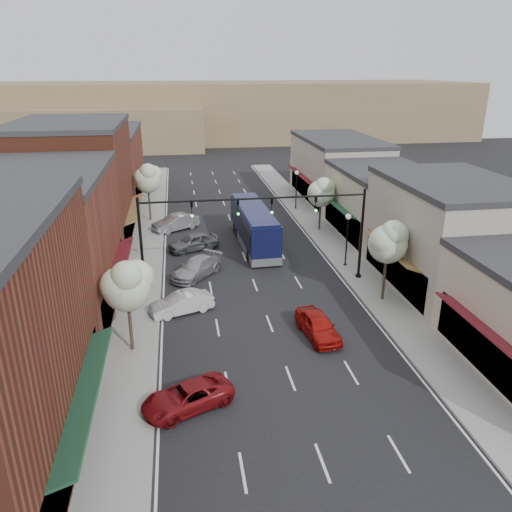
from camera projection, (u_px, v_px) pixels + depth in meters
name	position (u px, v px, depth m)	size (l,w,h in m)	color
ground	(276.00, 339.00, 29.66)	(160.00, 160.00, 0.00)	black
sidewalk_left	(146.00, 244.00, 45.49)	(2.80, 73.00, 0.15)	gray
sidewalk_right	(324.00, 235.00, 47.94)	(2.80, 73.00, 0.15)	gray
curb_left	(162.00, 243.00, 45.70)	(0.25, 73.00, 0.17)	gray
curb_right	(310.00, 235.00, 47.74)	(0.25, 73.00, 0.17)	gray
bldg_left_midnear	(37.00, 245.00, 31.47)	(10.14, 14.10, 9.40)	brown
bldg_left_midfar	(75.00, 185.00, 44.13)	(10.14, 14.10, 10.90)	brown
bldg_left_far	(101.00, 166.00, 59.35)	(10.14, 18.10, 8.40)	brown
bldg_right_midnear	(448.00, 235.00, 35.81)	(9.14, 12.10, 7.90)	#A49A8C
bldg_right_midfar	(382.00, 203.00, 47.15)	(9.14, 12.10, 6.40)	#B6AD91
bldg_right_far	(337.00, 169.00, 59.90)	(9.14, 16.10, 7.40)	#A49A8C
hill_far	(198.00, 111.00, 110.62)	(120.00, 30.00, 12.00)	#7A6647
hill_near	(72.00, 128.00, 96.61)	(50.00, 20.00, 8.00)	#7A6647
signal_mast_right	(331.00, 222.00, 36.22)	(8.22, 0.46, 7.00)	black
signal_mast_left	(175.00, 229.00, 34.59)	(8.22, 0.46, 7.00)	black
tree_right_near	(389.00, 240.00, 32.94)	(2.85, 2.65, 5.95)	#47382B
tree_right_far	(322.00, 191.00, 47.87)	(2.85, 2.65, 5.43)	#47382B
tree_left_near	(127.00, 284.00, 26.91)	(2.85, 2.65, 5.69)	#47382B
tree_left_far	(148.00, 178.00, 50.77)	(2.85, 2.65, 6.13)	#47382B
lamp_post_near	(347.00, 231.00, 39.43)	(0.44, 0.44, 4.44)	black
lamp_post_far	(296.00, 183.00, 55.58)	(0.44, 0.44, 4.44)	black
coach_bus	(254.00, 226.00, 44.68)	(2.91, 11.64, 3.54)	#0E1239
red_hatchback	(318.00, 325.00, 29.79)	(1.71, 4.26, 1.45)	#9B0F0B
parked_car_a	(187.00, 397.00, 23.53)	(2.02, 4.38, 1.22)	maroon
parked_car_b	(181.00, 303.00, 32.68)	(1.45, 4.16, 1.37)	silver
parked_car_c	(196.00, 268.00, 38.37)	(2.01, 4.94, 1.43)	#9E9DA2
parked_car_d	(193.00, 242.00, 43.88)	(1.81, 4.50, 1.53)	#53565B
parked_car_e	(176.00, 223.00, 49.23)	(1.65, 4.73, 1.56)	#A2A3A8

